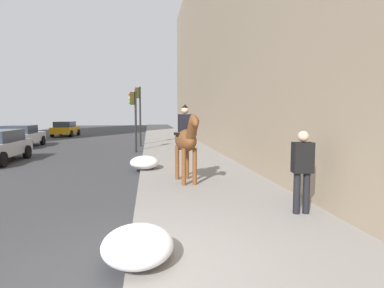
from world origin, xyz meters
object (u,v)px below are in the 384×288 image
at_px(mounted_horse_near, 186,139).
at_px(car_near_lane, 21,136).
at_px(pedestrian_greeting, 302,166).
at_px(car_far_lane, 66,129).
at_px(traffic_light_near_curb, 134,111).
at_px(traffic_light_far_curb, 139,107).

xyz_separation_m(mounted_horse_near, car_near_lane, (12.82, 9.31, -0.68)).
distance_m(pedestrian_greeting, car_far_lane, 28.98).
relative_size(pedestrian_greeting, traffic_light_near_curb, 0.50).
distance_m(mounted_horse_near, traffic_light_far_curb, 12.68).
relative_size(car_near_lane, car_far_lane, 1.03).
relative_size(traffic_light_near_curb, traffic_light_far_curb, 0.86).
relative_size(pedestrian_greeting, car_near_lane, 0.37).
bearing_deg(traffic_light_far_curb, pedestrian_greeting, -166.77).
bearing_deg(mounted_horse_near, car_near_lane, -151.31).
bearing_deg(pedestrian_greeting, mounted_horse_near, 35.93).
height_order(pedestrian_greeting, traffic_light_far_curb, traffic_light_far_curb).
distance_m(pedestrian_greeting, car_near_lane, 19.72).
bearing_deg(traffic_light_far_curb, mounted_horse_near, -172.10).
bearing_deg(car_far_lane, pedestrian_greeting, -155.47).
bearing_deg(traffic_light_far_curb, car_near_lane, 87.59).
relative_size(pedestrian_greeting, traffic_light_far_curb, 0.43).
bearing_deg(pedestrian_greeting, traffic_light_far_curb, 18.40).
distance_m(car_far_lane, traffic_light_near_curb, 16.22).
bearing_deg(car_far_lane, traffic_light_far_curb, -143.93).
height_order(mounted_horse_near, car_far_lane, mounted_horse_near).
height_order(car_far_lane, traffic_light_near_curb, traffic_light_near_curb).
distance_m(mounted_horse_near, car_far_lane, 25.15).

